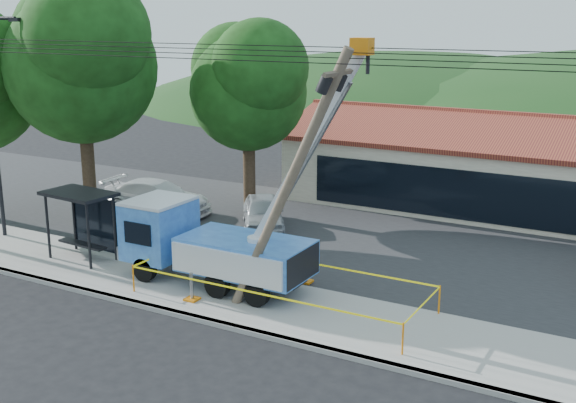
{
  "coord_description": "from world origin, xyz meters",
  "views": [
    {
      "loc": [
        10.3,
        -14.28,
        9.01
      ],
      "look_at": [
        -0.49,
        5.0,
        3.29
      ],
      "focal_mm": 45.0,
      "sensor_mm": 36.0,
      "label": 1
    }
  ],
  "objects_px": {
    "bus_shelter": "(84,209)",
    "car_silver": "(263,230)",
    "leaning_pole": "(293,172)",
    "car_white": "(158,215)",
    "utility_truck": "(210,242)"
  },
  "relations": [
    {
      "from": "car_white",
      "to": "leaning_pole",
      "type": "bearing_deg",
      "value": -128.57
    },
    {
      "from": "leaning_pole",
      "to": "car_white",
      "type": "height_order",
      "value": "leaning_pole"
    },
    {
      "from": "bus_shelter",
      "to": "car_white",
      "type": "xyz_separation_m",
      "value": [
        -1.83,
        6.44,
        -2.04
      ]
    },
    {
      "from": "utility_truck",
      "to": "car_white",
      "type": "xyz_separation_m",
      "value": [
        -7.45,
        6.32,
        -1.59
      ]
    },
    {
      "from": "leaning_pole",
      "to": "car_white",
      "type": "bearing_deg",
      "value": 146.78
    },
    {
      "from": "utility_truck",
      "to": "car_silver",
      "type": "distance_m",
      "value": 7.02
    },
    {
      "from": "bus_shelter",
      "to": "car_white",
      "type": "distance_m",
      "value": 7.0
    },
    {
      "from": "utility_truck",
      "to": "car_white",
      "type": "bearing_deg",
      "value": 139.72
    },
    {
      "from": "leaning_pole",
      "to": "car_white",
      "type": "xyz_separation_m",
      "value": [
        -11.22,
        7.35,
        -4.59
      ]
    },
    {
      "from": "bus_shelter",
      "to": "utility_truck",
      "type": "bearing_deg",
      "value": 6.03
    },
    {
      "from": "utility_truck",
      "to": "leaning_pole",
      "type": "bearing_deg",
      "value": -15.28
    },
    {
      "from": "utility_truck",
      "to": "leaning_pole",
      "type": "distance_m",
      "value": 4.92
    },
    {
      "from": "leaning_pole",
      "to": "bus_shelter",
      "type": "bearing_deg",
      "value": 174.48
    },
    {
      "from": "leaning_pole",
      "to": "car_silver",
      "type": "xyz_separation_m",
      "value": [
        -5.66,
        7.59,
        -4.59
      ]
    },
    {
      "from": "bus_shelter",
      "to": "car_silver",
      "type": "distance_m",
      "value": 7.92
    }
  ]
}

